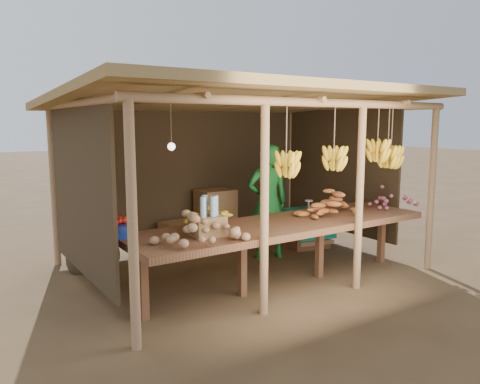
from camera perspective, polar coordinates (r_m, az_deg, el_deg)
ground at (r=6.62m, az=0.00°, el=-9.03°), size 60.00×60.00×0.00m
stall_structure at (r=6.31m, az=0.72°, el=7.76°), size 4.70×3.50×2.43m
counter at (r=5.68m, az=5.32°, el=-4.28°), size 3.90×1.05×0.80m
potato_heap at (r=4.69m, az=-4.77°, el=-3.99°), size 1.00×0.79×0.36m
sweet_potato_heap at (r=6.16m, az=11.50°, el=-1.16°), size 0.92×0.64×0.35m
onion_heap at (r=6.92m, az=18.13°, el=-0.38°), size 0.77×0.57×0.35m
banana_pile at (r=5.43m, az=-4.35°, el=-2.31°), size 0.73×0.49×0.35m
tomato_basin at (r=5.11m, az=-14.67°, el=-4.31°), size 0.39×0.39×0.20m
bottle_box at (r=4.95m, az=-3.98°, el=-3.50°), size 0.35×0.28×0.43m
vendor at (r=6.86m, az=3.41°, el=-1.20°), size 0.71×0.57×1.68m
tarp_crate at (r=7.62m, az=8.11°, el=-4.24°), size 0.76×0.69×0.79m
carton_stack at (r=7.48m, az=-4.35°, el=-3.84°), size 1.21×0.48×0.90m
burlap_sacks at (r=6.70m, az=-17.45°, el=-7.22°), size 0.72×0.38×0.51m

